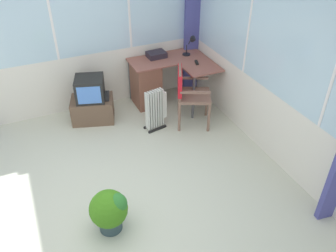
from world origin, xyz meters
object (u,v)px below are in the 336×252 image
(wooden_armchair, at_px, (186,89))
(desk, at_px, (150,81))
(tv_remote, at_px, (197,62))
(tv_on_stand, at_px, (92,102))
(paper_tray, at_px, (156,55))
(space_heater, at_px, (156,109))
(desk_lamp, at_px, (192,43))
(potted_plant, at_px, (110,210))

(wooden_armchair, bearing_deg, desk, 109.53)
(desk, distance_m, tv_remote, 0.83)
(desk, bearing_deg, tv_on_stand, -174.05)
(wooden_armchair, bearing_deg, paper_tray, 96.20)
(tv_remote, bearing_deg, wooden_armchair, -113.32)
(paper_tray, relative_size, tv_on_stand, 0.40)
(wooden_armchair, distance_m, space_heater, 0.54)
(paper_tray, bearing_deg, desk_lamp, -16.51)
(tv_remote, bearing_deg, desk_lamp, 95.63)
(tv_remote, xyz_separation_m, potted_plant, (-2.05, -1.97, -0.48))
(tv_on_stand, bearing_deg, wooden_armchair, -27.70)
(desk_lamp, bearing_deg, paper_tray, 163.49)
(tv_on_stand, bearing_deg, tv_remote, -7.78)
(wooden_armchair, distance_m, potted_plant, 2.26)
(paper_tray, height_order, tv_on_stand, paper_tray)
(tv_remote, bearing_deg, tv_on_stand, -169.42)
(tv_remote, relative_size, potted_plant, 0.29)
(desk_lamp, distance_m, wooden_armchair, 0.96)
(tv_on_stand, bearing_deg, desk_lamp, 2.35)
(wooden_armchair, bearing_deg, tv_on_stand, 152.30)
(wooden_armchair, relative_size, space_heater, 1.43)
(paper_tray, xyz_separation_m, tv_on_stand, (-1.19, -0.24, -0.48))
(potted_plant, bearing_deg, paper_tray, 57.52)
(desk_lamp, bearing_deg, desk, 177.41)
(wooden_armchair, relative_size, tv_on_stand, 1.25)
(desk, bearing_deg, space_heater, -104.62)
(desk_lamp, bearing_deg, tv_on_stand, -177.65)
(desk, xyz_separation_m, space_heater, (-0.19, -0.72, -0.08))
(desk_lamp, height_order, tv_on_stand, desk_lamp)
(desk_lamp, relative_size, paper_tray, 1.13)
(desk, height_order, paper_tray, paper_tray)
(tv_on_stand, xyz_separation_m, space_heater, (0.83, -0.61, 0.00))
(paper_tray, xyz_separation_m, wooden_armchair, (0.10, -0.92, -0.20))
(desk, xyz_separation_m, tv_on_stand, (-1.01, -0.11, -0.09))
(paper_tray, bearing_deg, wooden_armchair, -83.80)
(desk, relative_size, space_heater, 1.93)
(space_heater, bearing_deg, desk_lamp, 36.26)
(desk, distance_m, wooden_armchair, 0.85)
(tv_remote, relative_size, wooden_armchair, 0.16)
(desk, relative_size, tv_on_stand, 1.69)
(desk_lamp, relative_size, space_heater, 0.52)
(desk, relative_size, potted_plant, 2.45)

